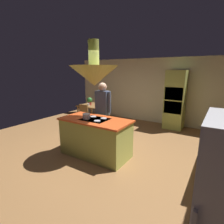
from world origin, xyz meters
The scene contains 13 objects.
ground centered at (0.00, 0.00, 0.00)m, with size 8.16×8.16×0.00m, color olive.
wall_back centered at (0.00, 3.45, 1.27)m, with size 6.80×0.10×2.55m, color beige.
kitchen_island centered at (0.00, -0.20, 0.47)m, with size 1.73×0.86×0.95m.
oven_tower centered at (1.10, 3.04, 1.04)m, with size 0.66×0.62×2.09m.
dining_table centered at (-1.70, 1.90, 0.66)m, with size 1.02×0.94×0.76m.
person_at_island centered at (-0.27, 0.50, 1.01)m, with size 0.53×0.23×1.75m.
range_hood centered at (0.00, -0.20, 1.98)m, with size 1.10×1.10×1.00m.
pendant_light_over_table centered at (-1.70, 1.90, 1.86)m, with size 0.32×0.32×0.82m.
chair_facing_island centered at (-1.70, 1.21, 0.50)m, with size 0.40×0.40×0.87m.
chair_by_back_wall centered at (-1.70, 2.59, 0.50)m, with size 0.40×0.40×0.87m.
potted_plant_on_table centered at (-1.81, 1.80, 0.93)m, with size 0.20×0.20×0.30m.
cup_on_table centered at (-1.77, 1.66, 0.81)m, with size 0.07×0.07×0.09m, color white.
cooking_pot_on_cooktop centered at (-0.16, -0.33, 1.01)m, with size 0.18×0.18×0.12m, color #B2B2B7.
Camera 1 is at (2.53, -3.44, 2.07)m, focal length 28.34 mm.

